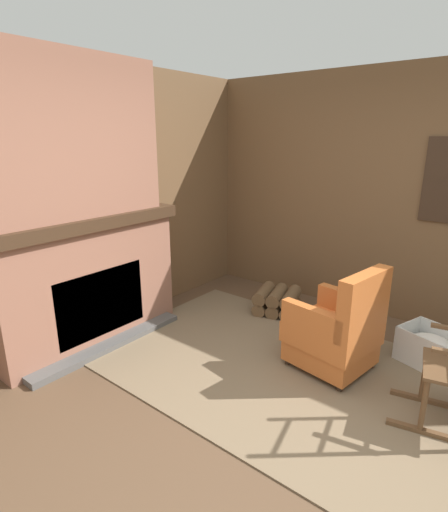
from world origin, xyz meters
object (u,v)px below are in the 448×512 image
(armchair, at_px, (336,332))
(laundry_basket, at_px, (432,348))
(storage_case, at_px, (132,199))
(decorative_plate_on_mantel, at_px, (65,203))
(firewood_stack, at_px, (277,301))
(oil_lamp_vase, at_px, (32,210))

(armchair, height_order, laundry_basket, armchair)
(storage_case, relative_size, decorative_plate_on_mantel, 0.85)
(firewood_stack, bearing_deg, storage_case, -136.27)
(laundry_basket, bearing_deg, oil_lamp_vase, -143.85)
(oil_lamp_vase, bearing_deg, storage_case, 89.99)
(firewood_stack, distance_m, laundry_basket, 1.62)
(armchair, bearing_deg, storage_case, 19.47)
(firewood_stack, distance_m, storage_case, 1.93)
(storage_case, bearing_deg, firewood_stack, 43.73)
(armchair, distance_m, storage_case, 2.33)
(firewood_stack, relative_size, decorative_plate_on_mantel, 2.21)
(laundry_basket, xyz_separation_m, storage_case, (-2.72, -0.97, 1.15))
(oil_lamp_vase, relative_size, storage_case, 1.45)
(armchair, relative_size, oil_lamp_vase, 2.94)
(laundry_basket, relative_size, storage_case, 2.66)
(firewood_stack, relative_size, oil_lamp_vase, 1.80)
(laundry_basket, distance_m, decorative_plate_on_mantel, 3.44)
(firewood_stack, height_order, laundry_basket, laundry_basket)
(storage_case, bearing_deg, decorative_plate_on_mantel, -91.59)
(storage_case, height_order, decorative_plate_on_mantel, decorative_plate_on_mantel)
(laundry_basket, height_order, storage_case, storage_case)
(firewood_stack, xyz_separation_m, laundry_basket, (1.61, -0.09, 0.02))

